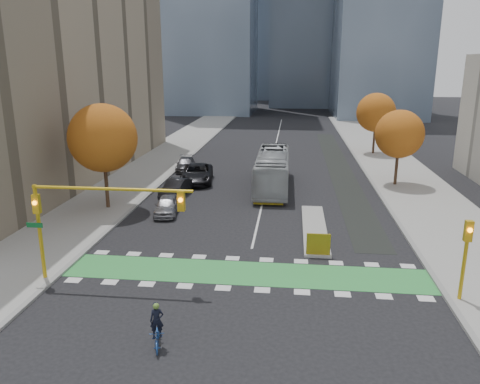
% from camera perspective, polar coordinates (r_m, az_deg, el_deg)
% --- Properties ---
extents(ground, '(300.00, 300.00, 0.00)m').
position_cam_1_polar(ground, '(24.60, 0.41, -11.33)').
color(ground, black).
rests_on(ground, ground).
extents(sidewalk_west, '(7.00, 120.00, 0.15)m').
position_cam_1_polar(sidewalk_west, '(46.06, -13.83, 1.12)').
color(sidewalk_west, gray).
rests_on(sidewalk_west, ground).
extents(sidewalk_east, '(7.00, 120.00, 0.15)m').
position_cam_1_polar(sidewalk_east, '(44.70, 20.73, 0.13)').
color(sidewalk_east, gray).
rests_on(sidewalk_east, ground).
extents(curb_west, '(0.30, 120.00, 0.16)m').
position_cam_1_polar(curb_west, '(44.98, -9.64, 1.01)').
color(curb_west, gray).
rests_on(curb_west, ground).
extents(curb_east, '(0.30, 120.00, 0.16)m').
position_cam_1_polar(curb_east, '(43.95, 16.31, 0.26)').
color(curb_east, gray).
rests_on(curb_east, ground).
extents(bike_crossing, '(20.00, 3.00, 0.01)m').
position_cam_1_polar(bike_crossing, '(25.94, 0.76, -9.84)').
color(bike_crossing, green).
rests_on(bike_crossing, ground).
extents(centre_line, '(0.15, 70.00, 0.01)m').
position_cam_1_polar(centre_line, '(62.88, 4.25, 5.19)').
color(centre_line, silver).
rests_on(centre_line, ground).
extents(bike_lane_paint, '(2.50, 50.00, 0.01)m').
position_cam_1_polar(bike_lane_paint, '(53.28, 11.91, 3.05)').
color(bike_lane_paint, black).
rests_on(bike_lane_paint, ground).
extents(median_island, '(1.60, 10.00, 0.16)m').
position_cam_1_polar(median_island, '(32.79, 9.07, -4.38)').
color(median_island, gray).
rests_on(median_island, ground).
extents(hazard_board, '(1.40, 0.12, 1.30)m').
position_cam_1_polar(hazard_board, '(28.05, 9.53, -6.29)').
color(hazard_board, yellow).
rests_on(hazard_board, median_island).
extents(building_west, '(16.00, 44.00, 25.00)m').
position_cam_1_polar(building_west, '(51.15, -25.50, 15.55)').
color(building_west, gray).
rests_on(building_west, ground).
extents(tree_west, '(5.20, 5.20, 8.22)m').
position_cam_1_polar(tree_west, '(37.15, -16.38, 6.33)').
color(tree_west, '#332114').
rests_on(tree_west, ground).
extents(tree_east_near, '(4.40, 4.40, 7.08)m').
position_cam_1_polar(tree_east_near, '(45.35, 18.86, 6.70)').
color(tree_east_near, '#332114').
rests_on(tree_east_near, ground).
extents(tree_east_far, '(4.80, 4.80, 7.65)m').
position_cam_1_polar(tree_east_far, '(61.00, 16.24, 9.28)').
color(tree_east_far, '#332114').
rests_on(tree_east_far, ground).
extents(traffic_signal_west, '(8.53, 0.56, 5.20)m').
position_cam_1_polar(traffic_signal_west, '(24.68, -18.35, -1.95)').
color(traffic_signal_west, '#BF9914').
rests_on(traffic_signal_west, ground).
extents(traffic_signal_east, '(0.35, 0.43, 4.10)m').
position_cam_1_polar(traffic_signal_east, '(24.34, 25.85, -6.22)').
color(traffic_signal_east, '#BF9914').
rests_on(traffic_signal_east, ground).
extents(cyclist, '(0.98, 1.77, 1.93)m').
position_cam_1_polar(cyclist, '(19.86, -10.04, -16.47)').
color(cyclist, '#1F4690').
rests_on(cyclist, ground).
extents(bus, '(2.99, 12.29, 3.42)m').
position_cam_1_polar(bus, '(42.85, 3.99, 2.72)').
color(bus, '#A7ABAF').
rests_on(bus, ground).
extents(parked_car_a, '(2.05, 4.21, 1.38)m').
position_cam_1_polar(parked_car_a, '(35.89, -8.90, -1.61)').
color(parked_car_a, '#97979C').
rests_on(parked_car_a, ground).
extents(parked_car_b, '(2.10, 4.55, 1.45)m').
position_cam_1_polar(parked_car_b, '(40.67, -7.83, 0.50)').
color(parked_car_b, black).
rests_on(parked_car_b, ground).
extents(parked_car_c, '(2.50, 4.85, 1.35)m').
position_cam_1_polar(parked_car_c, '(50.46, -6.66, 3.38)').
color(parked_car_c, '#434348').
rests_on(parked_car_c, ground).
extents(parked_car_d, '(3.62, 6.49, 1.72)m').
position_cam_1_polar(parked_car_d, '(45.18, -5.26, 2.25)').
color(parked_car_d, black).
rests_on(parked_car_d, ground).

